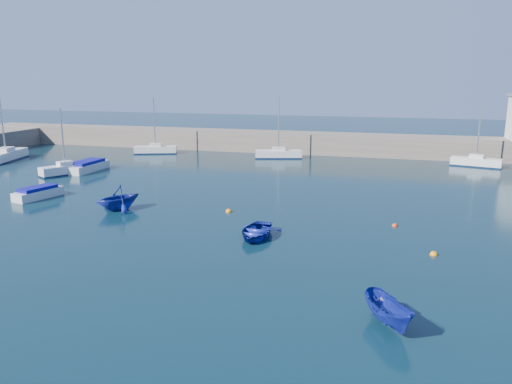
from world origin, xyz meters
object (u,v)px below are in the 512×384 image
(dinghy_right, at_px, (389,313))
(sailboat_3, at_px, (65,169))
(sailboat_4, at_px, (6,155))
(sailboat_6, at_px, (278,154))
(dinghy_center, at_px, (256,231))
(motorboat_1, at_px, (38,193))
(dinghy_left, at_px, (118,198))
(motorboat_2, at_px, (87,166))
(sailboat_7, at_px, (476,162))
(sailboat_5, at_px, (156,149))

(dinghy_right, bearing_deg, sailboat_3, 112.94)
(sailboat_4, relative_size, dinghy_right, 2.99)
(sailboat_4, bearing_deg, dinghy_right, -46.44)
(sailboat_6, relative_size, dinghy_center, 1.99)
(sailboat_3, height_order, motorboat_1, sailboat_3)
(sailboat_3, bearing_deg, dinghy_left, -12.13)
(sailboat_3, height_order, motorboat_2, sailboat_3)
(sailboat_6, xyz_separation_m, sailboat_7, (22.62, 0.29, 0.01))
(motorboat_2, relative_size, dinghy_center, 1.46)
(sailboat_7, height_order, dinghy_center, sailboat_7)
(dinghy_right, bearing_deg, sailboat_4, 115.94)
(sailboat_4, bearing_deg, motorboat_2, -26.89)
(sailboat_7, bearing_deg, dinghy_center, 166.05)
(motorboat_2, bearing_deg, sailboat_6, 39.61)
(sailboat_6, relative_size, motorboat_1, 1.77)
(sailboat_3, distance_m, sailboat_5, 15.80)
(dinghy_center, bearing_deg, motorboat_2, 144.86)
(sailboat_3, relative_size, motorboat_1, 1.60)
(dinghy_left, bearing_deg, dinghy_right, -4.48)
(motorboat_1, height_order, dinghy_left, dinghy_left)
(dinghy_center, height_order, dinghy_right, dinghy_right)
(sailboat_4, xyz_separation_m, motorboat_1, (16.72, -15.00, -0.17))
(sailboat_3, height_order, dinghy_right, sailboat_3)
(dinghy_left, distance_m, dinghy_right, 23.91)
(sailboat_7, bearing_deg, sailboat_6, 105.00)
(sailboat_5, distance_m, dinghy_right, 49.97)
(sailboat_7, bearing_deg, dinghy_left, 148.35)
(sailboat_5, xyz_separation_m, motorboat_2, (-1.21, -13.32, -0.00))
(sailboat_4, height_order, sailboat_6, sailboat_4)
(sailboat_4, height_order, sailboat_5, sailboat_4)
(sailboat_6, xyz_separation_m, dinghy_center, (5.93, -30.82, -0.15))
(dinghy_right, bearing_deg, sailboat_6, 78.49)
(sailboat_6, distance_m, motorboat_2, 22.50)
(motorboat_1, bearing_deg, dinghy_left, 4.10)
(sailboat_4, xyz_separation_m, sailboat_5, (14.58, 10.08, -0.09))
(dinghy_left, bearing_deg, sailboat_3, 167.95)
(dinghy_left, bearing_deg, sailboat_6, 106.47)
(sailboat_3, xyz_separation_m, motorboat_2, (0.98, 2.33, -0.02))
(motorboat_2, height_order, dinghy_center, motorboat_2)
(sailboat_5, relative_size, dinghy_center, 1.90)
(sailboat_5, bearing_deg, motorboat_2, 154.73)
(sailboat_5, relative_size, sailboat_6, 0.96)
(dinghy_right, bearing_deg, motorboat_1, 122.07)
(sailboat_4, bearing_deg, sailboat_7, -1.51)
(sailboat_7, distance_m, dinghy_right, 41.49)
(sailboat_6, relative_size, motorboat_2, 1.36)
(motorboat_1, height_order, dinghy_center, motorboat_1)
(sailboat_7, distance_m, dinghy_left, 39.65)
(sailboat_4, distance_m, dinghy_right, 53.89)
(dinghy_right, bearing_deg, sailboat_7, 47.37)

